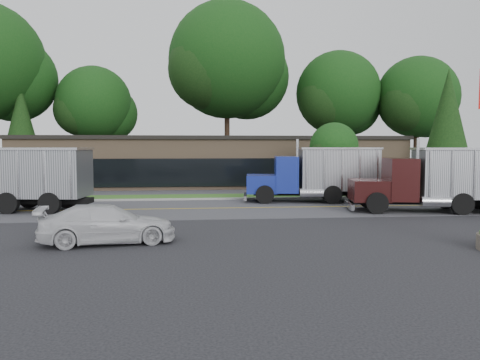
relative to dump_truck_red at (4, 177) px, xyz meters
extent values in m
plane|color=#333339|center=(9.80, -9.16, -1.81)|extent=(140.00, 140.00, 0.00)
cube|color=#505055|center=(9.80, -0.16, -1.81)|extent=(60.00, 8.00, 0.02)
cube|color=gold|center=(9.80, -0.16, -1.81)|extent=(60.00, 0.12, 0.01)
cube|color=#9E9E99|center=(9.80, 4.04, -1.81)|extent=(60.00, 0.30, 0.12)
cube|color=#336322|center=(9.80, 5.84, -1.81)|extent=(60.00, 3.40, 0.03)
cube|color=#505055|center=(9.80, 10.84, -1.81)|extent=(60.00, 7.00, 0.02)
cube|color=#907358|center=(11.80, 16.84, 0.19)|extent=(32.00, 12.00, 4.00)
sphere|color=#103C11|center=(-8.03, 24.29, 8.47)|extent=(8.66, 8.66, 8.66)
cylinder|color=#382619|center=(-0.20, 24.84, 0.32)|extent=(0.56, 0.56, 4.27)
sphere|color=#103C11|center=(-0.20, 24.84, 6.11)|extent=(7.80, 7.80, 7.80)
sphere|color=#103C11|center=(1.27, 25.82, 5.13)|extent=(5.85, 5.85, 5.85)
sphere|color=black|center=(-1.41, 24.11, 5.38)|extent=(5.36, 5.36, 5.36)
cylinder|color=#382619|center=(13.80, 24.84, 1.60)|extent=(0.56, 0.56, 6.82)
sphere|color=#103C11|center=(13.80, 24.84, 10.86)|extent=(12.48, 12.48, 12.48)
sphere|color=#103C11|center=(16.14, 26.40, 9.30)|extent=(9.36, 9.36, 9.36)
sphere|color=black|center=(11.86, 23.67, 9.69)|extent=(8.58, 8.58, 8.58)
cylinder|color=#382619|center=(25.80, 23.84, 0.66)|extent=(0.56, 0.56, 4.95)
sphere|color=#103C11|center=(25.80, 23.84, 7.38)|extent=(9.06, 9.06, 9.06)
sphere|color=#103C11|center=(27.50, 24.98, 6.25)|extent=(6.79, 6.79, 6.79)
sphere|color=black|center=(24.39, 23.00, 6.53)|extent=(6.23, 6.23, 6.23)
cylinder|color=#382619|center=(33.80, 21.84, 0.52)|extent=(0.56, 0.56, 4.66)
sphere|color=#103C11|center=(33.80, 21.84, 6.85)|extent=(8.53, 8.53, 8.53)
sphere|color=#103C11|center=(35.40, 22.91, 5.78)|extent=(6.40, 6.40, 6.40)
sphere|color=black|center=(32.47, 21.05, 6.05)|extent=(5.86, 5.86, 5.86)
cylinder|color=#382619|center=(-6.20, 20.84, -1.31)|extent=(0.44, 0.44, 1.00)
cone|color=black|center=(-6.20, 20.84, 3.40)|extent=(4.17, 4.17, 8.53)
cylinder|color=#382619|center=(29.80, 8.84, -1.31)|extent=(0.44, 0.44, 1.00)
cone|color=black|center=(29.80, 8.84, 3.40)|extent=(4.17, 4.17, 8.53)
cylinder|color=#382619|center=(19.80, 5.84, -0.89)|extent=(0.56, 0.56, 1.84)
sphere|color=#103C11|center=(19.80, 5.84, 1.61)|extent=(3.37, 3.37, 3.37)
sphere|color=#103C11|center=(20.44, 6.27, 1.19)|extent=(2.53, 2.53, 2.53)
sphere|color=black|center=(19.28, 5.53, 1.29)|extent=(2.32, 2.32, 2.32)
cube|color=silver|center=(1.40, -0.18, 0.21)|extent=(6.17, 3.22, 2.50)
cube|color=silver|center=(1.40, -0.18, 1.51)|extent=(6.34, 3.38, 0.12)
cylinder|color=black|center=(1.97, 0.91, -1.24)|extent=(1.14, 0.48, 1.10)
cylinder|color=black|center=(1.69, -1.37, -1.24)|extent=(1.14, 0.48, 1.10)
cube|color=black|center=(17.60, 2.34, -1.24)|extent=(7.82, 2.01, 0.28)
cube|color=navy|center=(14.26, 2.79, -0.69)|extent=(2.14, 2.52, 1.10)
cube|color=navy|center=(15.77, 2.59, -0.09)|extent=(1.65, 2.56, 2.20)
cube|color=black|center=(15.18, 2.67, 0.31)|extent=(0.34, 2.09, 0.90)
cube|color=silver|center=(18.94, 2.17, 0.21)|extent=(4.92, 3.09, 2.50)
cube|color=silver|center=(18.94, 2.17, 1.51)|extent=(5.09, 3.26, 0.12)
cylinder|color=black|center=(14.58, 3.91, -1.24)|extent=(1.14, 0.49, 1.10)
cylinder|color=black|center=(14.28, 1.63, -1.24)|extent=(1.14, 0.49, 1.10)
cylinder|color=black|center=(19.43, 3.26, -1.24)|extent=(1.14, 0.49, 1.10)
cylinder|color=black|center=(19.12, 0.98, -1.24)|extent=(1.14, 0.49, 1.10)
cube|color=black|center=(22.74, -2.66, -1.24)|extent=(8.07, 2.42, 0.28)
cube|color=black|center=(19.31, -2.03, -0.69)|extent=(2.30, 2.61, 1.10)
cube|color=black|center=(20.86, -2.31, -0.09)|extent=(1.80, 2.61, 2.20)
cube|color=black|center=(20.26, -2.20, 0.31)|extent=(0.44, 2.08, 0.90)
cube|color=silver|center=(24.11, -2.91, 0.21)|extent=(5.16, 3.32, 2.50)
cube|color=silver|center=(24.11, -2.91, 1.51)|extent=(5.34, 3.49, 0.12)
cylinder|color=black|center=(19.69, -0.93, -1.24)|extent=(1.14, 0.54, 1.10)
cylinder|color=black|center=(19.28, -3.19, -1.24)|extent=(1.14, 0.54, 1.10)
cylinder|color=black|center=(24.66, -1.84, -1.24)|extent=(1.14, 0.54, 1.10)
cylinder|color=black|center=(24.25, -4.10, -1.24)|extent=(1.14, 0.54, 1.10)
imported|color=silver|center=(6.93, -9.03, -1.13)|extent=(4.98, 2.64, 1.38)
camera|label=1|loc=(9.90, -25.90, 1.63)|focal=35.00mm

